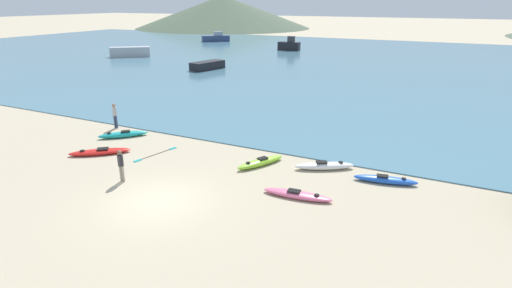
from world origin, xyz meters
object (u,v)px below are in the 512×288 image
(kayak_on_sand_5, at_px, (260,162))
(loose_paddle, at_px, (156,154))
(kayak_on_sand_2, at_px, (297,195))
(moored_boat_3, at_px, (216,38))
(person_near_foreground, at_px, (121,164))
(moored_boat_2, at_px, (289,45))
(kayak_on_sand_4, at_px, (123,134))
(kayak_on_sand_1, at_px, (324,166))
(kayak_on_sand_0, at_px, (100,152))
(kayak_on_sand_3, at_px, (385,180))
(moored_boat_0, at_px, (130,52))
(person_near_waterline, at_px, (115,114))
(moored_boat_1, at_px, (207,65))

(kayak_on_sand_5, bearing_deg, loose_paddle, -168.53)
(kayak_on_sand_2, xyz_separation_m, moored_boat_3, (-38.57, 56.27, 0.61))
(person_near_foreground, height_order, moored_boat_2, moored_boat_2)
(kayak_on_sand_4, bearing_deg, kayak_on_sand_1, 3.03)
(kayak_on_sand_0, height_order, loose_paddle, kayak_on_sand_0)
(kayak_on_sand_1, xyz_separation_m, kayak_on_sand_3, (2.97, -0.30, -0.02))
(moored_boat_3, bearing_deg, kayak_on_sand_0, -64.20)
(kayak_on_sand_1, height_order, loose_paddle, kayak_on_sand_1)
(kayak_on_sand_0, xyz_separation_m, kayak_on_sand_1, (11.52, 3.40, 0.04))
(kayak_on_sand_2, bearing_deg, kayak_on_sand_1, 87.84)
(kayak_on_sand_2, bearing_deg, moored_boat_2, 112.09)
(moored_boat_0, distance_m, loose_paddle, 41.60)
(person_near_waterline, bearing_deg, kayak_on_sand_0, -55.72)
(moored_boat_2, xyz_separation_m, moored_boat_3, (-18.74, 7.38, -0.12))
(kayak_on_sand_3, relative_size, kayak_on_sand_4, 1.15)
(kayak_on_sand_0, distance_m, moored_boat_2, 49.59)
(kayak_on_sand_0, bearing_deg, person_near_foreground, -29.92)
(person_near_waterline, relative_size, moored_boat_0, 0.30)
(kayak_on_sand_0, height_order, kayak_on_sand_1, kayak_on_sand_1)
(kayak_on_sand_1, relative_size, person_near_foreground, 1.90)
(kayak_on_sand_5, bearing_deg, moored_boat_0, 140.68)
(kayak_on_sand_1, height_order, person_near_waterline, person_near_waterline)
(moored_boat_0, bearing_deg, kayak_on_sand_5, -39.32)
(kayak_on_sand_4, relative_size, person_near_waterline, 1.53)
(moored_boat_1, height_order, moored_boat_2, moored_boat_2)
(kayak_on_sand_0, distance_m, moored_boat_1, 28.07)
(kayak_on_sand_1, height_order, kayak_on_sand_2, kayak_on_sand_1)
(person_near_waterline, bearing_deg, moored_boat_2, 97.32)
(kayak_on_sand_1, relative_size, kayak_on_sand_4, 1.15)
(moored_boat_0, height_order, moored_boat_2, moored_boat_2)
(moored_boat_2, bearing_deg, moored_boat_0, -135.09)
(person_near_foreground, bearing_deg, kayak_on_sand_2, 14.76)
(kayak_on_sand_0, distance_m, kayak_on_sand_1, 12.01)
(kayak_on_sand_0, xyz_separation_m, kayak_on_sand_3, (14.49, 3.10, 0.02))
(kayak_on_sand_1, height_order, person_near_foreground, person_near_foreground)
(kayak_on_sand_4, bearing_deg, kayak_on_sand_5, -1.74)
(kayak_on_sand_3, height_order, loose_paddle, kayak_on_sand_3)
(person_near_foreground, bearing_deg, moored_boat_1, 115.59)
(kayak_on_sand_1, height_order, moored_boat_3, moored_boat_3)
(person_near_foreground, relative_size, person_near_waterline, 0.92)
(person_near_foreground, distance_m, moored_boat_2, 52.34)
(moored_boat_0, bearing_deg, kayak_on_sand_3, -34.32)
(person_near_waterline, bearing_deg, kayak_on_sand_5, -7.50)
(moored_boat_0, height_order, moored_boat_3, moored_boat_3)
(kayak_on_sand_1, distance_m, person_near_waterline, 14.23)
(moored_boat_2, bearing_deg, kayak_on_sand_1, -66.29)
(moored_boat_0, xyz_separation_m, loose_paddle, (29.12, -29.70, -0.74))
(kayak_on_sand_1, bearing_deg, moored_boat_2, 113.71)
(kayak_on_sand_5, xyz_separation_m, loose_paddle, (-5.73, -1.16, -0.15))
(kayak_on_sand_2, height_order, moored_boat_2, moored_boat_2)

